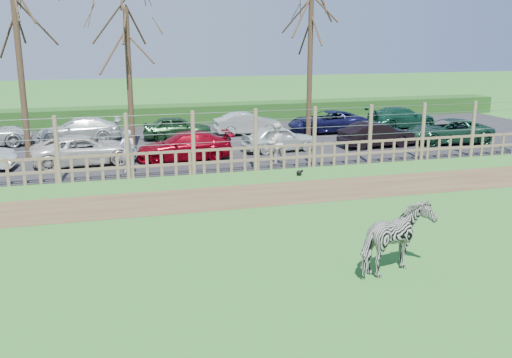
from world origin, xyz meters
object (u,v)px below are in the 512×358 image
object	(u,v)px
crow	(299,173)
car_2	(85,150)
zebra	(396,239)
car_5	(376,135)
tree_left	(16,27)
visitor_b	(276,144)
car_10	(177,128)
car_4	(279,138)
visitor_a	(128,151)
car_9	(79,130)
car_3	(185,146)
tree_mid	(127,45)
car_13	(402,117)
car_12	(327,122)
car_11	(248,124)
tree_right	(311,36)
car_6	(448,131)

from	to	relation	value
crow	car_2	bearing A→B (deg)	152.84
zebra	car_5	world-z (taller)	zebra
tree_left	zebra	distance (m)	18.44
visitor_b	car_10	size ratio (longest dim) A/B	0.49
car_4	visitor_a	bearing A→B (deg)	103.72
car_4	car_9	xyz separation A→B (m)	(-9.05, 5.03, 0.00)
car_3	car_5	size ratio (longest dim) A/B	1.14
car_4	visitor_b	bearing A→B (deg)	152.67
visitor_b	car_9	bearing A→B (deg)	-56.01
tree_mid	car_2	world-z (taller)	tree_mid
car_13	car_10	bearing A→B (deg)	87.40
tree_left	car_3	size ratio (longest dim) A/B	1.90
car_3	car_13	size ratio (longest dim) A/B	1.00
tree_mid	car_12	world-z (taller)	tree_mid
zebra	car_10	xyz separation A→B (m)	(-2.47, 18.36, -0.17)
car_5	car_9	distance (m)	14.86
car_2	car_12	size ratio (longest dim) A/B	1.00
tree_left	visitor_a	size ratio (longest dim) A/B	4.57
car_3	tree_left	bearing A→B (deg)	-106.02
visitor_b	car_2	distance (m)	7.97
car_11	visitor_a	bearing A→B (deg)	137.47
visitor_a	car_13	xyz separation A→B (m)	(15.98, 7.21, -0.26)
zebra	car_4	size ratio (longest dim) A/B	0.55
crow	car_11	bearing A→B (deg)	87.67
tree_left	tree_right	xyz separation A→B (m)	(13.50, 1.50, -0.37)
car_10	car_13	bearing A→B (deg)	-86.04
zebra	car_11	distance (m)	18.81
car_3	car_6	world-z (taller)	same
visitor_a	car_6	xyz separation A→B (m)	(15.75, 2.25, -0.26)
visitor_a	car_9	xyz separation A→B (m)	(-2.02, 7.59, -0.26)
tree_left	car_2	distance (m)	5.76
car_6	car_9	xyz separation A→B (m)	(-17.77, 5.34, 0.00)
visitor_b	car_11	world-z (taller)	visitor_b
car_12	car_3	bearing A→B (deg)	-59.38
visitor_a	car_10	bearing A→B (deg)	-124.19
car_3	car_2	bearing A→B (deg)	-93.43
visitor_a	tree_left	bearing A→B (deg)	-54.05
car_13	tree_mid	bearing A→B (deg)	95.38
car_11	zebra	bearing A→B (deg)	175.88
tree_right	crow	distance (m)	9.40
tree_right	car_11	world-z (taller)	tree_right
visitor_a	car_12	bearing A→B (deg)	-160.22
car_13	car_2	bearing A→B (deg)	102.45
car_4	car_6	xyz separation A→B (m)	(8.72, -0.31, 0.00)
visitor_a	car_11	bearing A→B (deg)	-144.32
visitor_a	visitor_b	size ratio (longest dim) A/B	1.00
tree_mid	car_2	xyz separation A→B (m)	(-2.10, -2.63, -4.23)
car_13	car_12	bearing A→B (deg)	91.05
zebra	car_13	size ratio (longest dim) A/B	0.46
car_3	car_4	xyz separation A→B (m)	(4.54, 0.75, 0.00)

